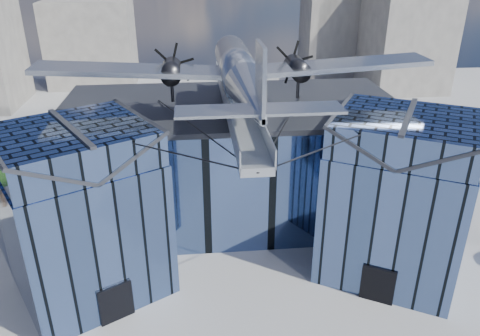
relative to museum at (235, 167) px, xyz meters
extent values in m
plane|color=gray|center=(0.00, -5.82, -5.54)|extent=(120.00, 120.00, 0.00)
cube|color=#435B89|center=(0.00, 3.18, -0.79)|extent=(28.00, 14.00, 9.50)
cube|color=#292B31|center=(0.00, 3.18, 4.16)|extent=(28.00, 14.00, 0.40)
cube|color=#435B89|center=(-10.50, -6.82, -0.79)|extent=(11.79, 11.43, 9.50)
cube|color=#435B89|center=(-10.50, -6.82, 5.06)|extent=(11.56, 11.20, 2.20)
cube|color=#292B31|center=(-12.45, -7.94, 5.06)|extent=(7.98, 9.23, 2.40)
cube|color=#292B31|center=(-8.55, -5.69, 5.06)|extent=(7.98, 9.23, 2.40)
cube|color=#292B31|center=(-10.50, -6.82, 6.21)|extent=(4.30, 7.10, 0.18)
cube|color=black|center=(-8.48, -10.33, -4.24)|extent=(2.03, 1.32, 2.60)
cube|color=black|center=(-6.60, -4.57, -0.79)|extent=(0.34, 0.34, 9.50)
cube|color=#435B89|center=(10.50, -6.82, -0.79)|extent=(11.79, 11.43, 9.50)
cube|color=#435B89|center=(10.50, -6.82, 5.06)|extent=(11.56, 11.20, 2.20)
cube|color=#292B31|center=(8.55, -5.69, 5.06)|extent=(7.98, 9.23, 2.40)
cube|color=#292B31|center=(12.45, -7.94, 5.06)|extent=(7.98, 9.23, 2.40)
cube|color=#292B31|center=(10.50, -6.82, 6.21)|extent=(4.30, 7.10, 0.18)
cube|color=black|center=(8.48, -10.33, -4.24)|extent=(2.03, 1.32, 2.60)
cube|color=black|center=(6.60, -4.57, -0.79)|extent=(0.34, 0.34, 9.50)
cube|color=#9EA4AC|center=(0.00, -2.32, 5.56)|extent=(1.80, 21.00, 0.50)
cube|color=#9EA4AC|center=(-0.90, -2.32, 6.21)|extent=(0.08, 21.00, 1.10)
cube|color=#9EA4AC|center=(0.90, -2.32, 6.21)|extent=(0.08, 21.00, 1.10)
cylinder|color=#9EA4AC|center=(0.00, 7.18, 4.89)|extent=(0.44, 0.44, 1.35)
cylinder|color=#9EA4AC|center=(0.00, 1.18, 4.89)|extent=(0.44, 0.44, 1.35)
cylinder|color=#9EA4AC|center=(0.00, -2.82, 4.89)|extent=(0.44, 0.44, 1.35)
cylinder|color=#9EA4AC|center=(0.00, -1.82, 6.51)|extent=(0.70, 0.70, 1.40)
cylinder|color=black|center=(-5.25, -9.82, 5.86)|extent=(10.55, 6.08, 0.69)
cylinder|color=black|center=(5.25, -9.82, 5.86)|extent=(10.55, 6.08, 0.69)
cylinder|color=black|center=(-3.00, -4.32, 5.01)|extent=(6.09, 17.04, 1.19)
cylinder|color=black|center=(3.00, -4.32, 5.01)|extent=(6.09, 17.04, 1.19)
cylinder|color=#A7ACB4|center=(0.00, -1.82, 8.46)|extent=(2.50, 11.00, 2.50)
sphere|color=#A7ACB4|center=(0.00, 3.68, 8.46)|extent=(2.50, 2.50, 2.50)
cube|color=black|center=(0.00, 2.68, 9.15)|extent=(1.60, 1.40, 0.50)
cone|color=#A7ACB4|center=(0.00, -10.82, 8.76)|extent=(2.50, 7.00, 2.50)
cube|color=#A7ACB4|center=(0.00, -13.12, 10.36)|extent=(0.18, 2.40, 3.40)
cube|color=#A7ACB4|center=(0.00, -13.02, 8.96)|extent=(8.00, 1.80, 0.14)
cube|color=#A7ACB4|center=(-7.00, -0.82, 8.16)|extent=(14.00, 3.20, 1.08)
cylinder|color=black|center=(-4.60, -0.22, 7.91)|extent=(1.44, 3.20, 1.44)
cone|color=black|center=(-4.60, 1.58, 7.91)|extent=(0.70, 0.70, 0.70)
cube|color=black|center=(-4.60, 1.73, 7.91)|extent=(1.05, 0.06, 3.33)
cube|color=black|center=(-4.60, 1.73, 7.91)|extent=(2.53, 0.06, 2.53)
cube|color=black|center=(-4.60, 1.73, 7.91)|extent=(3.33, 0.06, 1.05)
cylinder|color=black|center=(-4.60, -0.82, 6.69)|extent=(0.24, 0.24, 1.75)
cube|color=#A7ACB4|center=(7.00, -0.82, 8.16)|extent=(14.00, 3.20, 1.08)
cylinder|color=black|center=(4.60, -0.22, 7.91)|extent=(1.44, 3.20, 1.44)
cone|color=black|center=(4.60, 1.58, 7.91)|extent=(0.70, 0.70, 0.70)
cube|color=black|center=(4.60, 1.73, 7.91)|extent=(1.05, 0.06, 3.33)
cube|color=black|center=(4.60, 1.73, 7.91)|extent=(2.53, 0.06, 2.53)
cube|color=black|center=(4.60, 1.73, 7.91)|extent=(3.33, 0.06, 1.05)
cylinder|color=black|center=(4.60, -0.82, 6.69)|extent=(0.24, 0.24, 1.75)
cube|color=gray|center=(32.00, 42.18, 3.46)|extent=(12.00, 14.00, 18.00)
cube|color=gray|center=(-20.00, 49.18, 1.46)|extent=(14.00, 10.00, 14.00)
cube|color=gray|center=(22.00, 52.18, 7.46)|extent=(9.00, 9.00, 26.00)
camera|label=1|loc=(-3.06, -33.95, 15.78)|focal=35.00mm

